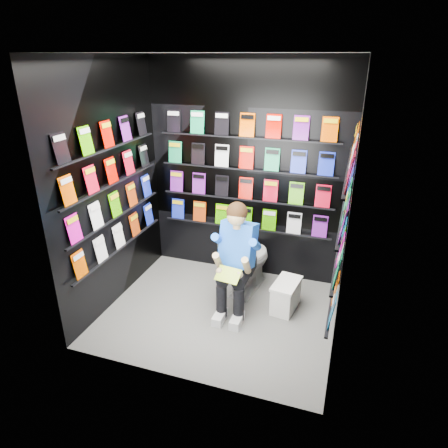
% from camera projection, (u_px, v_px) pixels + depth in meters
% --- Properties ---
extents(floor, '(2.40, 2.40, 0.00)m').
position_uv_depth(floor, '(220.00, 313.00, 4.33)').
color(floor, '#60605E').
rests_on(floor, ground).
extents(ceiling, '(2.40, 2.40, 0.00)m').
position_uv_depth(ceiling, '(218.00, 53.00, 3.31)').
color(ceiling, white).
rests_on(ceiling, floor).
extents(wall_back, '(2.40, 0.04, 2.60)m').
position_uv_depth(wall_back, '(247.00, 173.00, 4.69)').
color(wall_back, black).
rests_on(wall_back, floor).
extents(wall_front, '(2.40, 0.04, 2.60)m').
position_uv_depth(wall_front, '(175.00, 243.00, 2.95)').
color(wall_front, black).
rests_on(wall_front, floor).
extents(wall_left, '(0.04, 2.00, 2.60)m').
position_uv_depth(wall_left, '(111.00, 188.00, 4.17)').
color(wall_left, black).
rests_on(wall_left, floor).
extents(wall_right, '(0.04, 2.00, 2.60)m').
position_uv_depth(wall_right, '(349.00, 215.00, 3.47)').
color(wall_right, black).
rests_on(wall_right, floor).
extents(comics_back, '(2.10, 0.06, 1.37)m').
position_uv_depth(comics_back, '(246.00, 173.00, 4.67)').
color(comics_back, red).
rests_on(comics_back, wall_back).
extents(comics_left, '(0.06, 1.70, 1.37)m').
position_uv_depth(comics_left, '(113.00, 188.00, 4.16)').
color(comics_left, red).
rests_on(comics_left, wall_left).
extents(comics_right, '(0.06, 1.70, 1.37)m').
position_uv_depth(comics_right, '(345.00, 214.00, 3.48)').
color(comics_right, red).
rests_on(comics_right, wall_right).
extents(toilet, '(0.52, 0.80, 0.73)m').
position_uv_depth(toilet, '(247.00, 260.00, 4.66)').
color(toilet, white).
rests_on(toilet, floor).
extents(longbox, '(0.28, 0.43, 0.30)m').
position_uv_depth(longbox, '(286.00, 297.00, 4.35)').
color(longbox, white).
rests_on(longbox, floor).
extents(longbox_lid, '(0.30, 0.45, 0.03)m').
position_uv_depth(longbox_lid, '(287.00, 284.00, 4.29)').
color(longbox_lid, white).
rests_on(longbox_lid, longbox).
extents(reader, '(0.58, 0.78, 1.32)m').
position_uv_depth(reader, '(238.00, 245.00, 4.18)').
color(reader, blue).
rests_on(reader, toilet).
extents(held_comic, '(0.26, 0.18, 0.10)m').
position_uv_depth(held_comic, '(228.00, 275.00, 3.94)').
color(held_comic, green).
rests_on(held_comic, reader).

